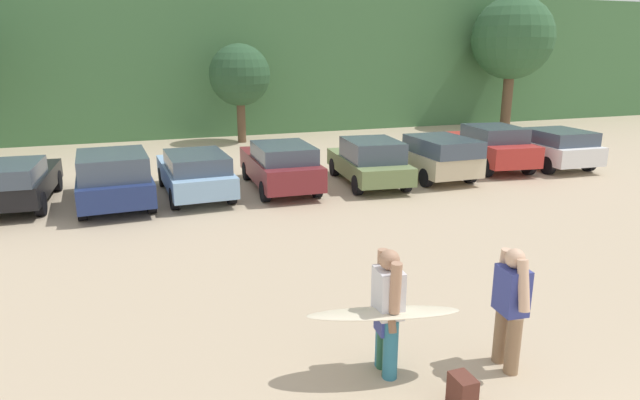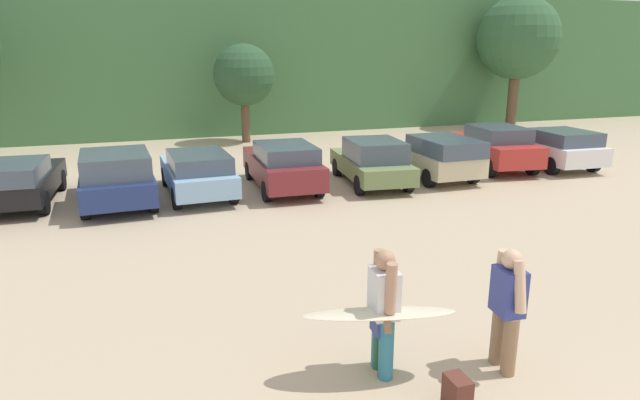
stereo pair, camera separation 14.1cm
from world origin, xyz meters
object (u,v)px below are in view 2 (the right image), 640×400
parked_car_navy (116,177)px  parked_car_white (551,146)px  parked_car_black (18,180)px  backpack_dropped (457,394)px  parked_car_champagne (435,155)px  person_companion (507,303)px  parked_car_olive_green (372,161)px  parked_car_sky_blue (198,172)px  person_child (382,325)px  parked_car_maroon (283,165)px  person_adult (384,305)px  surfboard_cream (379,313)px  parked_car_red (493,146)px

parked_car_navy → parked_car_white: 15.25m
parked_car_black → backpack_dropped: size_ratio=9.51×
parked_car_champagne → person_companion: person_companion is taller
parked_car_olive_green → person_companion: person_companion is taller
person_companion → parked_car_navy: bearing=-58.3°
parked_car_sky_blue → backpack_dropped: (1.74, -11.32, -0.50)m
parked_car_olive_green → person_child: 10.79m
person_companion → parked_car_maroon: bearing=-83.1°
parked_car_sky_blue → person_adult: size_ratio=2.48×
parked_car_olive_green → parked_car_sky_blue: bearing=91.8°
parked_car_black → parked_car_navy: size_ratio=0.98×
parked_car_navy → parked_car_maroon: 4.89m
person_companion → surfboard_cream: size_ratio=0.82×
parked_car_white → person_adult: person_adult is taller
parked_car_sky_blue → person_companion: 11.10m
parked_car_red → person_adult: bearing=145.3°
parked_car_red → person_child: 14.28m
parked_car_red → backpack_dropped: size_ratio=9.74×
person_child → person_adult: bearing=-156.6°
person_adult → person_child: size_ratio=1.40×
person_child → surfboard_cream: bearing=49.5°
person_child → parked_car_navy: bearing=-65.2°
parked_car_black → parked_car_red: parked_car_red is taller
parked_car_white → backpack_dropped: bearing=138.3°
parked_car_red → person_adult: 14.25m
parked_car_red → surfboard_cream: 14.37m
parked_car_black → parked_car_white: parked_car_white is taller
parked_car_champagne → person_child: 12.05m
parked_car_black → person_adult: bearing=-147.4°
parked_car_maroon → person_companion: bearing=-176.9°
parked_car_champagne → parked_car_white: (5.10, 0.30, -0.03)m
parked_car_sky_blue → parked_car_maroon: (2.62, -0.05, 0.05)m
parked_car_maroon → person_adult: 10.33m
parked_car_sky_blue → person_child: size_ratio=3.47×
backpack_dropped → parked_car_olive_green: bearing=71.0°
parked_car_maroon → person_child: bearing=174.0°
parked_car_white → parked_car_navy: bearing=94.1°
person_adult → person_child: person_adult is taller
parked_car_navy → parked_car_red: parked_car_red is taller
parked_car_champagne → backpack_dropped: size_ratio=9.41×
surfboard_cream → person_child: bearing=-122.0°
parked_car_maroon → parked_car_white: bearing=-87.6°
person_adult → person_companion: (1.60, -0.45, -0.02)m
parked_car_white → parked_car_champagne: bearing=96.4°
backpack_dropped → parked_car_black: bearing=119.3°
parked_car_navy → parked_car_maroon: (4.88, 0.21, -0.03)m
parked_car_black → surfboard_cream: (5.99, -10.81, 0.19)m
person_adult → surfboard_cream: 0.14m
person_child → parked_car_champagne: bearing=-117.9°
parked_car_olive_green → parked_car_red: parked_car_red is taller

